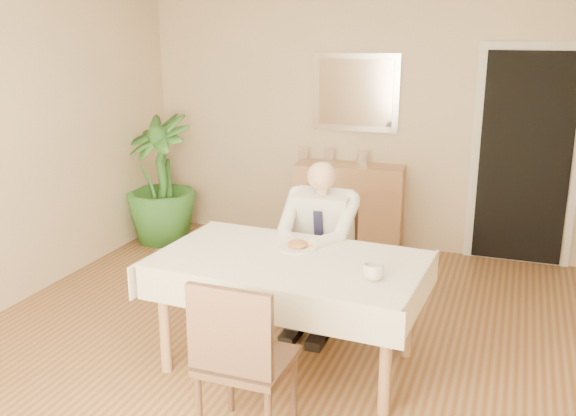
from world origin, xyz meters
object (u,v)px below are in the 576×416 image
(chair_near, at_px, (240,355))
(sideboard, at_px, (349,206))
(chair_far, at_px, (327,253))
(dining_table, at_px, (289,270))
(coffee_mug, at_px, (373,272))
(potted_palm, at_px, (160,180))
(seated_man, at_px, (317,239))

(chair_near, xyz_separation_m, sideboard, (-0.30, 3.34, -0.12))
(chair_far, bearing_deg, dining_table, -94.41)
(chair_near, bearing_deg, chair_far, 92.77)
(chair_far, height_order, chair_near, chair_near)
(dining_table, relative_size, chair_near, 1.83)
(dining_table, xyz_separation_m, coffee_mug, (0.59, -0.18, 0.13))
(potted_palm, bearing_deg, seated_man, -32.45)
(chair_far, distance_m, seated_man, 0.35)
(seated_man, height_order, coffee_mug, seated_man)
(seated_man, distance_m, potted_palm, 2.51)
(dining_table, relative_size, potted_palm, 1.35)
(seated_man, bearing_deg, sideboard, 97.26)
(chair_far, distance_m, potted_palm, 2.38)
(chair_near, bearing_deg, seated_man, 93.16)
(chair_far, xyz_separation_m, coffee_mug, (0.59, -1.05, 0.32))
(dining_table, relative_size, coffee_mug, 14.27)
(dining_table, bearing_deg, seated_man, 93.29)
(chair_near, xyz_separation_m, seated_man, (-0.07, 1.52, 0.14))
(seated_man, xyz_separation_m, potted_palm, (-2.12, 1.35, -0.03))
(seated_man, bearing_deg, potted_palm, 147.55)
(seated_man, height_order, sideboard, seated_man)
(sideboard, bearing_deg, chair_far, -85.97)
(chair_far, relative_size, chair_near, 0.89)
(dining_table, bearing_deg, sideboard, 98.78)
(dining_table, height_order, potted_palm, potted_palm)
(dining_table, height_order, coffee_mug, coffee_mug)
(dining_table, bearing_deg, chair_far, 93.29)
(coffee_mug, xyz_separation_m, sideboard, (-0.82, 2.59, -0.37))
(dining_table, height_order, chair_near, chair_near)
(seated_man, relative_size, potted_palm, 0.95)
(coffee_mug, bearing_deg, chair_far, 119.17)
(dining_table, relative_size, chair_far, 2.05)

